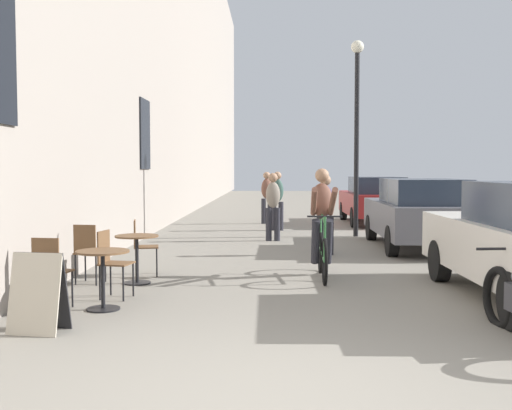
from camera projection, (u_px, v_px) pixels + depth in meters
ground_plane at (285, 403)px, 4.46m from camera, size 88.00×88.00×0.00m
cafe_table_near at (103, 267)px, 7.39m from camera, size 0.64×0.64×0.72m
cafe_chair_near_toward_street at (111, 259)px, 8.06m from camera, size 0.44×0.44×0.89m
cafe_chair_near_toward_wall at (50, 268)px, 7.33m from camera, size 0.43×0.43×0.89m
cafe_table_mid at (137, 249)px, 9.09m from camera, size 0.64×0.64×0.72m
cafe_chair_mid_toward_street at (142, 243)px, 9.78m from camera, size 0.44×0.44×0.89m
cafe_chair_mid_toward_wall at (88, 249)px, 9.03m from camera, size 0.43×0.43×0.89m
sandwich_board_sign at (39, 292)px, 6.38m from camera, size 0.60×0.45×0.84m
cyclist_on_bicycle at (322, 226)px, 9.65m from camera, size 0.52×1.76×1.74m
pedestrian_near at (325, 210)px, 12.14m from camera, size 0.34×0.24×1.59m
pedestrian_mid at (273, 203)px, 14.52m from camera, size 0.36×0.27×1.61m
pedestrian_far at (277, 197)px, 17.01m from camera, size 0.38×0.30×1.63m
pedestrian_furthest at (267, 195)px, 19.12m from camera, size 0.38×0.30×1.62m
street_lamp at (357, 113)px, 15.35m from camera, size 0.32×0.32×4.90m
parked_car_second at (419, 212)px, 13.15m from camera, size 1.84×4.24×1.50m
parked_car_third at (374, 199)px, 19.13m from camera, size 1.75×4.12×1.46m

